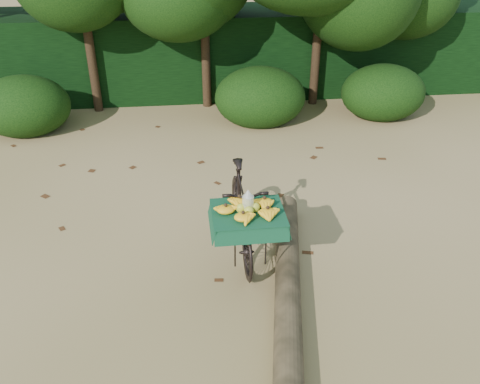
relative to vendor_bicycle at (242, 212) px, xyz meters
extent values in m
plane|color=tan|center=(-0.65, -0.05, -0.57)|extent=(80.00, 80.00, 0.00)
imported|color=black|center=(0.00, 0.02, -0.02)|extent=(0.54, 1.85, 1.11)
cube|color=black|center=(0.01, -0.58, 0.34)|extent=(0.40, 0.49, 0.03)
cube|color=#12442D|center=(0.01, -0.58, 0.36)|extent=(0.80, 0.67, 0.01)
ellipsoid|color=gold|center=(0.08, -0.58, 0.41)|extent=(0.11, 0.09, 0.12)
ellipsoid|color=gold|center=(0.01, -0.51, 0.41)|extent=(0.11, 0.09, 0.12)
ellipsoid|color=gold|center=(-0.07, -0.58, 0.41)|extent=(0.11, 0.09, 0.12)
ellipsoid|color=gold|center=(0.01, -0.64, 0.41)|extent=(0.11, 0.09, 0.12)
cylinder|color=#EAE5C6|center=(0.01, -0.57, 0.47)|extent=(0.13, 0.13, 0.17)
cylinder|color=brown|center=(0.37, -1.16, -0.43)|extent=(1.01, 3.95, 0.29)
cube|color=black|center=(-0.65, 6.25, 0.33)|extent=(26.00, 1.80, 1.80)
camera|label=1|loc=(-0.60, -5.22, 3.33)|focal=38.00mm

